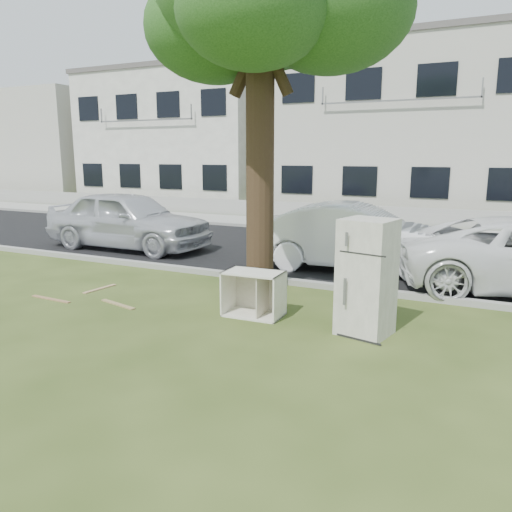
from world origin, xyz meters
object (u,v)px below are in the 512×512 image
at_px(cabinet, 254,294).
at_px(car_center, 357,237).
at_px(fridge, 367,277).
at_px(car_left, 128,220).

bearing_deg(cabinet, car_center, 78.24).
bearing_deg(fridge, car_left, 165.43).
height_order(fridge, cabinet, fridge).
distance_m(fridge, car_left, 8.79).
bearing_deg(car_left, car_center, -88.47).
relative_size(fridge, car_left, 0.36).
bearing_deg(car_left, fridge, -116.63).
relative_size(car_center, car_left, 0.96).
distance_m(car_center, car_left, 6.63).
bearing_deg(car_center, fridge, -168.38).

